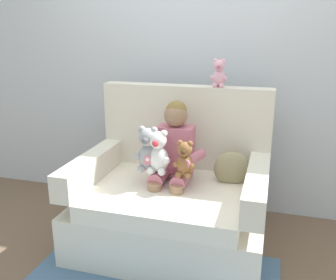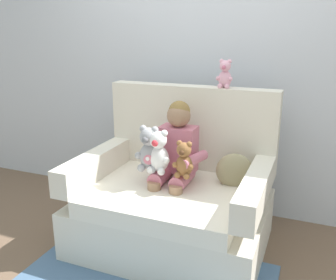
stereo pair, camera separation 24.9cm
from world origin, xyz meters
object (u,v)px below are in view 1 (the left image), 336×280
object	(u,v)px
seated_child	(173,153)
plush_pink_on_backrest	(219,74)
armchair	(173,200)
plush_brown	(185,160)
throw_pillow	(232,169)
plush_white	(158,153)
plush_grey	(148,150)

from	to	relation	value
seated_child	plush_pink_on_backrest	bearing A→B (deg)	45.12
armchair	plush_brown	size ratio (longest dim) A/B	5.25
seated_child	throw_pillow	distance (m)	0.44
plush_brown	plush_white	xyz separation A→B (m)	(-0.19, 0.01, 0.03)
plush_grey	throw_pillow	bearing A→B (deg)	3.18
plush_brown	armchair	bearing A→B (deg)	118.44
armchair	plush_grey	world-z (taller)	armchair
armchair	plush_grey	bearing A→B (deg)	-148.35
plush_white	plush_brown	bearing A→B (deg)	-15.94
armchair	seated_child	xyz separation A→B (m)	(-0.01, 0.03, 0.35)
armchair	plush_brown	distance (m)	0.40
plush_brown	plush_white	bearing A→B (deg)	160.60
plush_grey	plush_pink_on_backrest	distance (m)	0.78
armchair	plush_white	distance (m)	0.41
plush_grey	plush_pink_on_backrest	size ratio (longest dim) A/B	1.55
plush_grey	plush_white	world-z (taller)	plush_grey
armchair	plush_pink_on_backrest	bearing A→B (deg)	55.64
throw_pillow	armchair	bearing A→B (deg)	-161.84
seated_child	plush_grey	xyz separation A→B (m)	(-0.15, -0.13, 0.05)
armchair	throw_pillow	xyz separation A→B (m)	(0.40, 0.13, 0.24)
armchair	plush_brown	world-z (taller)	armchair
seated_child	plush_brown	world-z (taller)	seated_child
seated_child	armchair	bearing A→B (deg)	-82.51
armchair	throw_pillow	distance (m)	0.49
armchair	throw_pillow	bearing A→B (deg)	18.16
seated_child	plush_brown	bearing A→B (deg)	-58.45
armchair	seated_child	distance (m)	0.35
plush_brown	plush_pink_on_backrest	world-z (taller)	plush_pink_on_backrest
plush_grey	plush_brown	bearing A→B (deg)	-24.06
plush_brown	plush_grey	size ratio (longest dim) A/B	0.78
seated_child	plush_pink_on_backrest	xyz separation A→B (m)	(0.26, 0.33, 0.53)
plush_grey	plush_white	size ratio (longest dim) A/B	1.05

